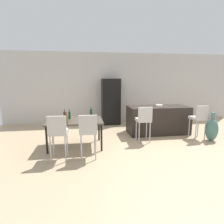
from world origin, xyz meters
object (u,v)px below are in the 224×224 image
object	(u,v)px
wine_bottle_right	(69,115)
refrigerator	(111,101)
wine_bottle_end	(67,120)
bar_chair_middle	(199,117)
wine_bottle_corner	(91,113)
floor_vase	(212,129)
dining_chair_far	(88,130)
bar_chair_left	(144,119)
wine_bottle_far	(65,117)
dining_chair_near	(58,131)
fruit_bowl	(159,106)
kitchen_island	(158,120)
wine_glass_left	(62,119)
dining_table	(75,122)

from	to	relation	value
wine_bottle_right	refrigerator	xyz separation A→B (m)	(1.48, 2.33, 0.07)
wine_bottle_end	refrigerator	size ratio (longest dim) A/B	0.16
bar_chair_middle	wine_bottle_right	world-z (taller)	bar_chair_middle
wine_bottle_corner	floor_vase	distance (m)	3.62
wine_bottle_right	dining_chair_far	bearing A→B (deg)	-64.33
floor_vase	refrigerator	bearing A→B (deg)	135.70
bar_chair_left	wine_bottle_corner	xyz separation A→B (m)	(-1.50, 0.34, 0.15)
floor_vase	wine_bottle_far	bearing A→B (deg)	-179.52
dining_chair_near	fruit_bowl	distance (m)	3.45
dining_chair_near	fruit_bowl	world-z (taller)	dining_chair_near
kitchen_island	bar_chair_left	distance (m)	1.15
kitchen_island	dining_chair_near	world-z (taller)	dining_chair_near
wine_bottle_corner	wine_bottle_right	bearing A→B (deg)	-156.77
kitchen_island	wine_glass_left	bearing A→B (deg)	-157.05
kitchen_island	wine_bottle_far	world-z (taller)	wine_bottle_far
bar_chair_middle	dining_table	size ratio (longest dim) A/B	0.72
dining_chair_near	wine_bottle_end	distance (m)	0.48
bar_chair_left	wine_glass_left	world-z (taller)	bar_chair_left
kitchen_island	wine_bottle_right	distance (m)	2.99
wine_bottle_end	fruit_bowl	world-z (taller)	wine_bottle_end
dining_chair_near	refrigerator	distance (m)	3.73
bar_chair_left	wine_glass_left	xyz separation A→B (m)	(-2.24, -0.45, 0.17)
wine_bottle_end	wine_glass_left	bearing A→B (deg)	155.22
bar_chair_middle	wine_bottle_corner	bearing A→B (deg)	173.95
dining_chair_far	floor_vase	xyz separation A→B (m)	(3.66, 0.73, -0.35)
wine_bottle_right	fruit_bowl	bearing A→B (deg)	12.34
wine_bottle_right	kitchen_island	bearing A→B (deg)	14.48
bar_chair_middle	floor_vase	distance (m)	0.50
kitchen_island	wine_bottle_right	world-z (taller)	wine_bottle_right
dining_chair_far	fruit_bowl	bearing A→B (deg)	34.59
bar_chair_middle	wine_glass_left	distance (m)	4.00
bar_chair_left	refrigerator	distance (m)	2.50
wine_glass_left	refrigerator	distance (m)	3.28
bar_chair_middle	dining_table	world-z (taller)	bar_chair_middle
fruit_bowl	floor_vase	distance (m)	1.69
dining_chair_far	wine_bottle_far	xyz separation A→B (m)	(-0.58, 0.70, 0.17)
wine_bottle_end	floor_vase	world-z (taller)	wine_bottle_end
wine_bottle_corner	fruit_bowl	xyz separation A→B (m)	(2.25, 0.36, 0.10)
wine_bottle_corner	floor_vase	size ratio (longest dim) A/B	0.32
wine_bottle_far	floor_vase	size ratio (longest dim) A/B	0.37
dining_table	refrigerator	world-z (taller)	refrigerator
wine_bottle_far	wine_bottle_corner	distance (m)	0.90
fruit_bowl	floor_vase	xyz separation A→B (m)	(1.30, -0.90, -0.61)
wine_glass_left	dining_chair_near	bearing A→B (deg)	-95.14
wine_glass_left	fruit_bowl	bearing A→B (deg)	21.14
wine_glass_left	refrigerator	size ratio (longest dim) A/B	0.09
wine_bottle_corner	wine_bottle_far	bearing A→B (deg)	-140.66
bar_chair_left	wine_bottle_right	bearing A→B (deg)	177.70
wine_bottle_end	bar_chair_middle	bearing A→B (deg)	7.38
wine_bottle_far	dining_chair_far	bearing A→B (deg)	-50.39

